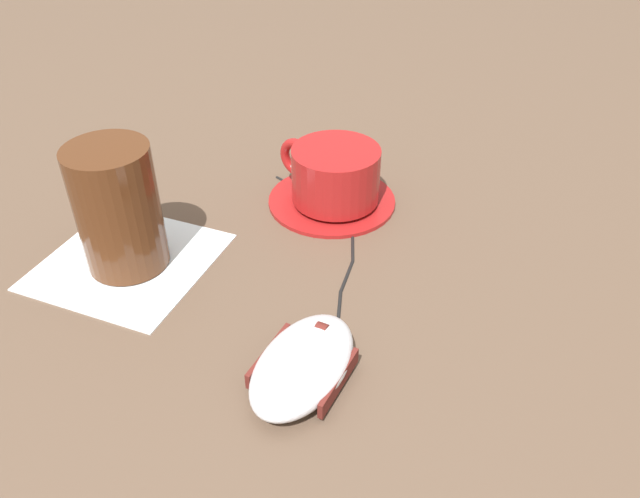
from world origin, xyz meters
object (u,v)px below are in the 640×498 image
object	(u,v)px
coffee_cup	(334,174)
computer_mouse	(303,365)
drinking_glass	(118,208)
saucer	(332,199)

from	to	relation	value
coffee_cup	computer_mouse	xyz separation A→B (m)	(0.24, -0.01, -0.02)
drinking_glass	computer_mouse	bearing A→B (deg)	54.60
saucer	drinking_glass	size ratio (longest dim) A/B	1.16
coffee_cup	saucer	bearing A→B (deg)	-143.39
saucer	computer_mouse	bearing A→B (deg)	-0.74
saucer	coffee_cup	size ratio (longest dim) A/B	1.23
computer_mouse	drinking_glass	size ratio (longest dim) A/B	1.09
coffee_cup	drinking_glass	size ratio (longest dim) A/B	0.94
saucer	drinking_glass	xyz separation A→B (m)	(0.12, -0.18, 0.06)
saucer	coffee_cup	distance (m)	0.03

